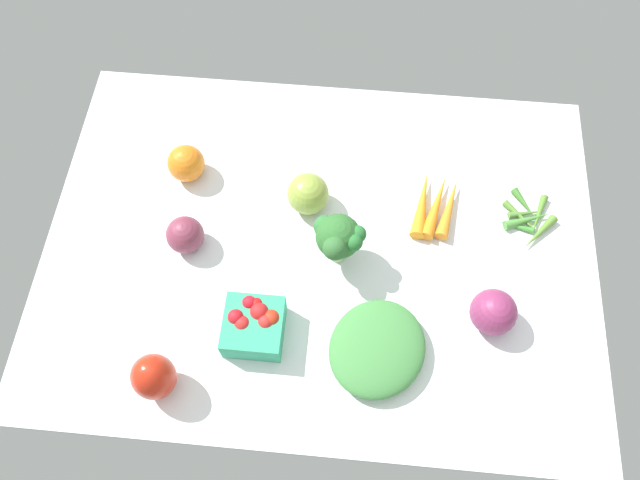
{
  "coord_description": "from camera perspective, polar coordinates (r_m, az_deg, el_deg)",
  "views": [
    {
      "loc": [
        4.55,
        -49.99,
        106.11
      ],
      "look_at": [
        0.0,
        0.0,
        4.0
      ],
      "focal_mm": 34.24,
      "sensor_mm": 36.0,
      "label": 1
    }
  ],
  "objects": [
    {
      "name": "tablecloth",
      "position": [
        1.16,
        0.0,
        -0.65
      ],
      "size": [
        104.0,
        76.0,
        2.0
      ],
      "primitive_type": "cube",
      "color": "white",
      "rests_on": "ground"
    },
    {
      "name": "carrot_bunch",
      "position": [
        1.2,
        10.68,
        3.21
      ],
      "size": [
        10.45,
        14.92,
        2.87
      ],
      "color": "orange",
      "rests_on": "tablecloth"
    },
    {
      "name": "red_onion_center",
      "position": [
        1.15,
        -12.49,
        0.47
      ],
      "size": [
        7.02,
        7.02,
        7.02
      ],
      "primitive_type": "sphere",
      "color": "brown",
      "rests_on": "tablecloth"
    },
    {
      "name": "heirloom_tomato_orange",
      "position": [
        1.23,
        -12.41,
        7.02
      ],
      "size": [
        7.33,
        7.33,
        7.33
      ],
      "primitive_type": "sphere",
      "color": "orange",
      "rests_on": "tablecloth"
    },
    {
      "name": "heirloom_tomato_green",
      "position": [
        1.16,
        -1.13,
        4.34
      ],
      "size": [
        8.05,
        8.05,
        8.05
      ],
      "primitive_type": "sphere",
      "color": "#8CA33F",
      "rests_on": "tablecloth"
    },
    {
      "name": "okra_pile",
      "position": [
        1.24,
        19.01,
        1.81
      ],
      "size": [
        11.41,
        13.88,
        1.85
      ],
      "color": "#3F7C2C",
      "rests_on": "tablecloth"
    },
    {
      "name": "leafy_greens_clump",
      "position": [
        1.06,
        5.37,
        -10.05
      ],
      "size": [
        22.29,
        23.18,
        4.75
      ],
      "primitive_type": "ellipsoid",
      "rotation": [
        0.0,
        0.0,
        2.71
      ],
      "color": "#428742",
      "rests_on": "tablecloth"
    },
    {
      "name": "red_onion_near_basket",
      "position": [
        1.1,
        15.9,
        -6.5
      ],
      "size": [
        8.15,
        8.15,
        8.15
      ],
      "primitive_type": "sphere",
      "color": "#872F5A",
      "rests_on": "tablecloth"
    },
    {
      "name": "broccoli_head",
      "position": [
        1.08,
        1.71,
        0.23
      ],
      "size": [
        9.5,
        9.59,
        11.84
      ],
      "color": "#A3C488",
      "rests_on": "tablecloth"
    },
    {
      "name": "berry_basket",
      "position": [
        1.07,
        -6.17,
        -7.87
      ],
      "size": [
        10.18,
        10.18,
        6.99
      ],
      "color": "#33A578",
      "rests_on": "tablecloth"
    },
    {
      "name": "bell_pepper_red",
      "position": [
        1.05,
        -15.27,
        -12.24
      ],
      "size": [
        8.51,
        8.51,
        10.3
      ],
      "primitive_type": "ellipsoid",
      "rotation": [
        0.0,
        0.0,
        4.91
      ],
      "color": "red",
      "rests_on": "tablecloth"
    }
  ]
}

